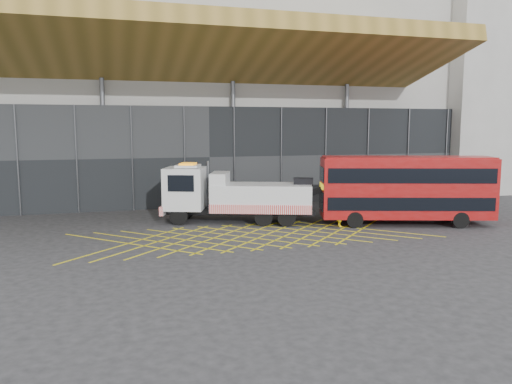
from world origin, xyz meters
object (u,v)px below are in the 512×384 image
object	(u,v)px
bus_towed	(406,187)
bus_second	(415,186)
recovery_truck	(232,195)
worker	(340,212)

from	to	relation	value
bus_towed	bus_second	size ratio (longest dim) A/B	1.18
recovery_truck	bus_second	world-z (taller)	recovery_truck
bus_towed	worker	bearing A→B (deg)	-170.50
bus_towed	bus_second	xyz separation A→B (m)	(2.84, 3.20, -0.36)
bus_second	bus_towed	bearing A→B (deg)	-128.54
bus_towed	bus_second	distance (m)	4.30
bus_second	worker	distance (m)	7.78
recovery_truck	bus_towed	world-z (taller)	bus_towed
bus_towed	worker	distance (m)	4.70
worker	bus_second	bearing A→B (deg)	-60.04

